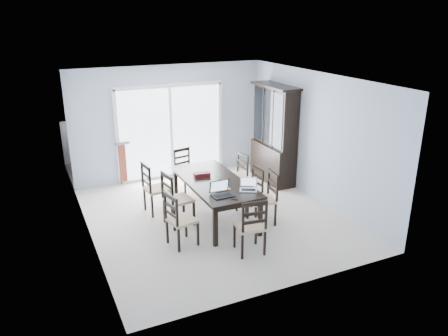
{
  "coord_description": "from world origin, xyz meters",
  "views": [
    {
      "loc": [
        -2.99,
        -6.89,
        3.65
      ],
      "look_at": [
        0.2,
        0.0,
        0.96
      ],
      "focal_mm": 35.0,
      "sensor_mm": 36.0,
      "label": 1
    }
  ],
  "objects_px": {
    "laptop_dark": "(223,193)",
    "chair_end_near": "(252,221)",
    "chair_left_far": "(152,183)",
    "chair_end_far": "(185,165)",
    "china_hutch": "(274,135)",
    "chair_right_mid": "(253,186)",
    "laptop_silver": "(248,188)",
    "chair_right_far": "(239,170)",
    "chair_left_near": "(177,214)",
    "chair_right_near": "(267,192)",
    "hot_tub": "(139,148)",
    "game_box": "(202,174)",
    "cell_phone": "(234,199)",
    "dining_table": "(214,184)",
    "chair_left_mid": "(173,194)"
  },
  "relations": [
    {
      "from": "laptop_dark",
      "to": "chair_end_near",
      "type": "bearing_deg",
      "value": -79.65
    },
    {
      "from": "chair_left_far",
      "to": "chair_end_far",
      "type": "xyz_separation_m",
      "value": [
        0.96,
        0.83,
        -0.05
      ]
    },
    {
      "from": "china_hutch",
      "to": "chair_right_mid",
      "type": "bearing_deg",
      "value": -133.17
    },
    {
      "from": "chair_end_near",
      "to": "laptop_silver",
      "type": "height_order",
      "value": "chair_end_near"
    },
    {
      "from": "chair_left_far",
      "to": "chair_right_mid",
      "type": "bearing_deg",
      "value": 61.21
    },
    {
      "from": "chair_left_far",
      "to": "chair_right_far",
      "type": "height_order",
      "value": "chair_left_far"
    },
    {
      "from": "chair_left_near",
      "to": "laptop_silver",
      "type": "relative_size",
      "value": 2.98
    },
    {
      "from": "chair_right_near",
      "to": "chair_right_mid",
      "type": "relative_size",
      "value": 1.11
    },
    {
      "from": "hot_tub",
      "to": "laptop_dark",
      "type": "bearing_deg",
      "value": -84.64
    },
    {
      "from": "chair_right_far",
      "to": "game_box",
      "type": "height_order",
      "value": "chair_right_far"
    },
    {
      "from": "chair_right_near",
      "to": "chair_left_far",
      "type": "bearing_deg",
      "value": 60.78
    },
    {
      "from": "laptop_dark",
      "to": "laptop_silver",
      "type": "distance_m",
      "value": 0.51
    },
    {
      "from": "chair_end_near",
      "to": "chair_end_far",
      "type": "bearing_deg",
      "value": 97.71
    },
    {
      "from": "china_hutch",
      "to": "chair_end_near",
      "type": "bearing_deg",
      "value": -126.56
    },
    {
      "from": "chair_right_near",
      "to": "hot_tub",
      "type": "height_order",
      "value": "chair_right_near"
    },
    {
      "from": "chair_left_near",
      "to": "chair_right_near",
      "type": "xyz_separation_m",
      "value": [
        1.77,
        0.14,
        0.02
      ]
    },
    {
      "from": "chair_end_near",
      "to": "cell_phone",
      "type": "relative_size",
      "value": 10.77
    },
    {
      "from": "chair_end_near",
      "to": "hot_tub",
      "type": "distance_m",
      "value": 4.96
    },
    {
      "from": "chair_left_far",
      "to": "chair_end_far",
      "type": "bearing_deg",
      "value": 125.35
    },
    {
      "from": "dining_table",
      "to": "hot_tub",
      "type": "distance_m",
      "value": 3.49
    },
    {
      "from": "china_hutch",
      "to": "chair_left_mid",
      "type": "bearing_deg",
      "value": -156.18
    },
    {
      "from": "dining_table",
      "to": "hot_tub",
      "type": "height_order",
      "value": "hot_tub"
    },
    {
      "from": "china_hutch",
      "to": "chair_left_mid",
      "type": "height_order",
      "value": "china_hutch"
    },
    {
      "from": "chair_right_near",
      "to": "game_box",
      "type": "height_order",
      "value": "chair_right_near"
    },
    {
      "from": "china_hutch",
      "to": "laptop_dark",
      "type": "distance_m",
      "value": 2.97
    },
    {
      "from": "dining_table",
      "to": "chair_right_near",
      "type": "relative_size",
      "value": 1.95
    },
    {
      "from": "hot_tub",
      "to": "laptop_silver",
      "type": "bearing_deg",
      "value": -77.77
    },
    {
      "from": "chair_right_near",
      "to": "chair_right_mid",
      "type": "bearing_deg",
      "value": 6.63
    },
    {
      "from": "chair_right_mid",
      "to": "laptop_silver",
      "type": "relative_size",
      "value": 2.79
    },
    {
      "from": "chair_left_near",
      "to": "chair_right_far",
      "type": "distance_m",
      "value": 2.46
    },
    {
      "from": "chair_left_mid",
      "to": "cell_phone",
      "type": "height_order",
      "value": "chair_left_mid"
    },
    {
      "from": "chair_right_near",
      "to": "hot_tub",
      "type": "relative_size",
      "value": 0.51
    },
    {
      "from": "chair_left_near",
      "to": "chair_right_mid",
      "type": "distance_m",
      "value": 1.89
    },
    {
      "from": "chair_left_near",
      "to": "chair_left_mid",
      "type": "bearing_deg",
      "value": 153.79
    },
    {
      "from": "china_hutch",
      "to": "cell_phone",
      "type": "height_order",
      "value": "china_hutch"
    },
    {
      "from": "chair_left_far",
      "to": "laptop_dark",
      "type": "xyz_separation_m",
      "value": [
        0.83,
        -1.42,
        0.19
      ]
    },
    {
      "from": "hot_tub",
      "to": "chair_end_near",
      "type": "bearing_deg",
      "value": -83.67
    },
    {
      "from": "cell_phone",
      "to": "dining_table",
      "type": "bearing_deg",
      "value": 121.32
    },
    {
      "from": "game_box",
      "to": "cell_phone",
      "type": "bearing_deg",
      "value": -86.49
    },
    {
      "from": "chair_right_near",
      "to": "chair_right_far",
      "type": "distance_m",
      "value": 1.43
    },
    {
      "from": "china_hutch",
      "to": "chair_end_near",
      "type": "relative_size",
      "value": 1.98
    },
    {
      "from": "chair_right_far",
      "to": "laptop_silver",
      "type": "relative_size",
      "value": 2.83
    },
    {
      "from": "chair_left_near",
      "to": "chair_right_near",
      "type": "distance_m",
      "value": 1.77
    },
    {
      "from": "laptop_dark",
      "to": "cell_phone",
      "type": "relative_size",
      "value": 3.49
    },
    {
      "from": "dining_table",
      "to": "chair_left_near",
      "type": "distance_m",
      "value": 1.24
    },
    {
      "from": "laptop_silver",
      "to": "chair_right_near",
      "type": "bearing_deg",
      "value": 41.97
    },
    {
      "from": "game_box",
      "to": "chair_left_mid",
      "type": "bearing_deg",
      "value": -157.11
    },
    {
      "from": "chair_right_far",
      "to": "cell_phone",
      "type": "xyz_separation_m",
      "value": [
        -0.97,
        -1.77,
        0.21
      ]
    },
    {
      "from": "chair_left_near",
      "to": "chair_right_mid",
      "type": "relative_size",
      "value": 1.07
    },
    {
      "from": "dining_table",
      "to": "chair_end_near",
      "type": "relative_size",
      "value": 1.98
    }
  ]
}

